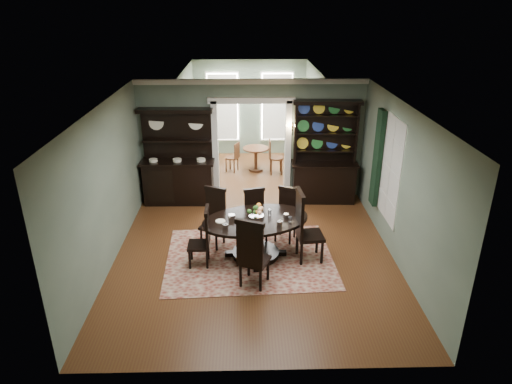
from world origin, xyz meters
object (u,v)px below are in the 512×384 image
at_px(dining_table, 256,230).
at_px(welsh_dresser, 324,166).
at_px(parlor_table, 256,156).
at_px(sideboard, 178,171).

distance_m(dining_table, welsh_dresser, 3.24).
bearing_deg(welsh_dresser, parlor_table, 129.43).
xyz_separation_m(sideboard, welsh_dresser, (3.60, -0.00, 0.10)).
distance_m(dining_table, parlor_table, 4.87).
bearing_deg(dining_table, welsh_dresser, 41.43).
xyz_separation_m(dining_table, sideboard, (-1.84, 2.70, 0.25)).
relative_size(sideboard, parlor_table, 3.11).
height_order(sideboard, parlor_table, sideboard).
relative_size(sideboard, welsh_dresser, 0.93).
height_order(welsh_dresser, parlor_table, welsh_dresser).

